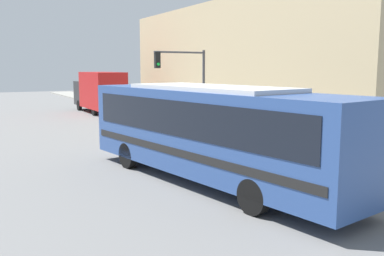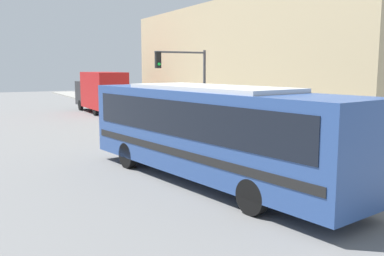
# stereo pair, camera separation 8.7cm
# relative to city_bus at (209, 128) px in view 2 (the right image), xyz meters

# --- Properties ---
(ground_plane) EXTENTS (120.00, 120.00, 0.00)m
(ground_plane) POSITION_rel_city_bus_xyz_m (0.58, -0.95, -1.82)
(ground_plane) COLOR slate
(sidewalk) EXTENTS (2.91, 70.00, 0.16)m
(sidewalk) POSITION_rel_city_bus_xyz_m (6.53, 19.05, -1.74)
(sidewalk) COLOR gray
(sidewalk) RESTS_ON ground_plane
(building_facade) EXTENTS (6.00, 25.56, 8.10)m
(building_facade) POSITION_rel_city_bus_xyz_m (10.99, 12.83, 2.23)
(building_facade) COLOR tan
(building_facade) RESTS_ON ground_plane
(city_bus) EXTENTS (4.13, 11.39, 3.16)m
(city_bus) POSITION_rel_city_bus_xyz_m (0.00, 0.00, 0.00)
(city_bus) COLOR #2D4C8C
(city_bus) RESTS_ON ground_plane
(delivery_truck) EXTENTS (2.34, 7.98, 3.37)m
(delivery_truck) POSITION_rel_city_bus_xyz_m (3.31, 23.19, -0.01)
(delivery_truck) COLOR #B21919
(delivery_truck) RESTS_ON ground_plane
(fire_hydrant) EXTENTS (0.26, 0.35, 0.69)m
(fire_hydrant) POSITION_rel_city_bus_xyz_m (5.68, 4.50, -1.32)
(fire_hydrant) COLOR red
(fire_hydrant) RESTS_ON sidewalk
(traffic_light_pole) EXTENTS (3.28, 0.35, 4.59)m
(traffic_light_pole) POSITION_rel_city_bus_xyz_m (4.62, 10.33, 1.53)
(traffic_light_pole) COLOR #47474C
(traffic_light_pole) RESTS_ON sidewalk
(parking_meter) EXTENTS (0.14, 0.14, 1.28)m
(parking_meter) POSITION_rel_city_bus_xyz_m (5.68, 8.08, -0.79)
(parking_meter) COLOR #47474C
(parking_meter) RESTS_ON sidewalk
(pedestrian_near_corner) EXTENTS (0.34, 0.34, 1.78)m
(pedestrian_near_corner) POSITION_rel_city_bus_xyz_m (6.77, 13.01, -0.75)
(pedestrian_near_corner) COLOR #23283D
(pedestrian_near_corner) RESTS_ON sidewalk
(pedestrian_mid_block) EXTENTS (0.34, 0.34, 1.72)m
(pedestrian_mid_block) POSITION_rel_city_bus_xyz_m (7.07, 9.63, -0.79)
(pedestrian_mid_block) COLOR #47382D
(pedestrian_mid_block) RESTS_ON sidewalk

